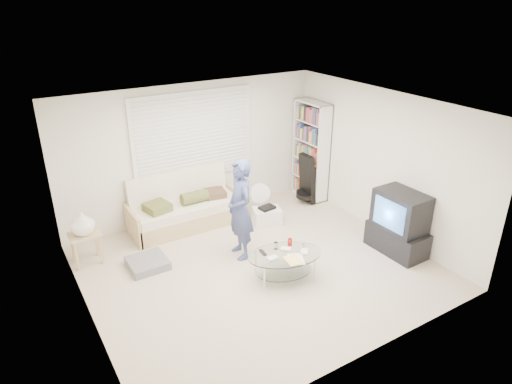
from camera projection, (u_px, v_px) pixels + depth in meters
ground at (258, 267)px, 7.13m from camera, size 5.00×5.00×0.00m
room_shell at (241, 160)px, 6.83m from camera, size 5.02×4.52×2.51m
window_blinds at (194, 136)px, 8.21m from camera, size 2.32×0.08×1.62m
futon_sofa at (185, 209)px, 8.26m from camera, size 2.02×0.81×0.99m
grey_floor_pillow at (148, 263)px, 7.11m from camera, size 0.58×0.58×0.13m
side_table at (83, 225)px, 6.97m from camera, size 0.46×0.37×0.91m
bookshelf at (311, 151)px, 9.18m from camera, size 0.31×0.84×1.99m
guitar_case at (307, 182)px, 9.08m from camera, size 0.36×0.37×1.01m
floor_fan at (259, 197)px, 8.63m from camera, size 0.41×0.26×0.65m
storage_bin at (267, 216)px, 8.39m from camera, size 0.58×0.48×0.35m
tv_unit at (399, 224)px, 7.36m from camera, size 0.55×0.97×1.05m
coffee_table at (285, 259)px, 6.73m from camera, size 1.26×0.97×0.54m
standing_person at (240, 210)px, 7.12m from camera, size 0.46×0.64×1.65m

